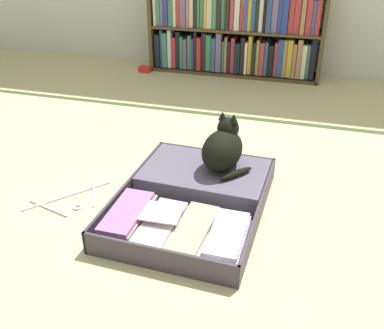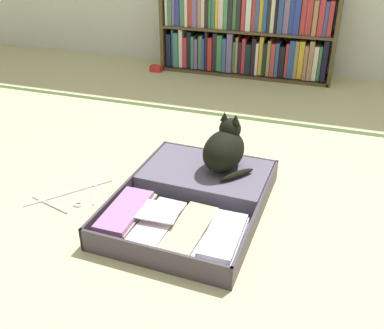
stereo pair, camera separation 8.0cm
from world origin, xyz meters
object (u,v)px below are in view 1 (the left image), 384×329
Objects in this scene: open_suitcase at (194,196)px; black_cat at (224,148)px; bookshelf at (235,31)px; clothes_hanger at (71,199)px; small_red_pouch at (145,69)px.

black_cat is (0.09, 0.20, 0.16)m from open_suitcase.
bookshelf is 2.05m from open_suitcase.
small_red_pouch is at bearing 101.35° from clothes_hanger.
small_red_pouch is (-1.05, 1.63, -0.18)m from black_cat.
clothes_hanger is at bearing -78.65° from small_red_pouch.
black_cat is at bearing 26.39° from clothes_hanger.
black_cat reaches higher than open_suitcase.
open_suitcase is at bearing -83.78° from bookshelf.
open_suitcase reaches higher than clothes_hanger.
small_red_pouch is at bearing -166.13° from bookshelf.
clothes_hanger is (-0.35, -2.14, -0.35)m from bookshelf.
open_suitcase is at bearing -62.33° from small_red_pouch.
bookshelf is at bearing 80.80° from clothes_hanger.
black_cat is at bearing -80.31° from bookshelf.
black_cat reaches higher than small_red_pouch.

